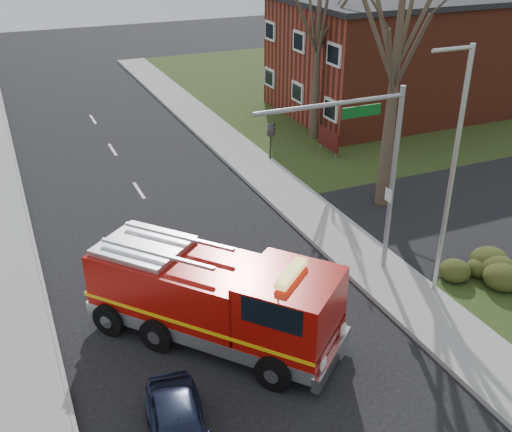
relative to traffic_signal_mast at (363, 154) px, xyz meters
name	(u,v)px	position (x,y,z in m)	size (l,w,h in m)	color
ground	(234,338)	(-5.21, -1.50, -4.71)	(120.00, 120.00, 0.00)	black
sidewalk_right	(401,290)	(0.99, -1.50, -4.63)	(2.40, 80.00, 0.15)	gray
sidewalk_left	(21,394)	(-11.41, -1.50, -4.63)	(2.40, 80.00, 0.15)	gray
brick_building	(403,54)	(13.79, 16.50, -1.05)	(15.40, 10.40, 7.25)	maroon
health_center_sign	(328,140)	(5.29, 11.00, -3.83)	(0.12, 2.00, 1.40)	#471210
hedge_corner	(487,274)	(3.79, -2.50, -4.13)	(2.80, 2.00, 0.90)	#2F3714
bare_tree_near	(399,35)	(4.29, 4.50, 2.71)	(6.00, 6.00, 12.00)	#352A1F
bare_tree_far	(319,23)	(5.79, 13.50, 1.78)	(5.25, 5.25, 10.50)	#352A1F
traffic_signal_mast	(363,154)	(0.00, 0.00, 0.00)	(5.29, 0.18, 6.80)	gray
streetlight_pole	(451,170)	(1.93, -2.00, -0.16)	(1.48, 0.16, 8.40)	#B7BABF
fire_engine	(216,300)	(-5.67, -1.26, -3.33)	(6.85, 7.42, 3.05)	#970B07
parked_car_maroon	(179,429)	(-8.01, -4.91, -4.10)	(1.44, 3.58, 1.22)	#192038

